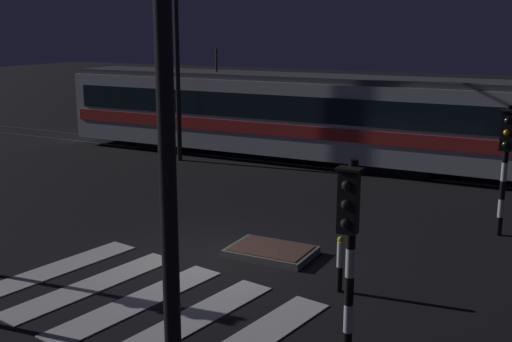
{
  "coord_description": "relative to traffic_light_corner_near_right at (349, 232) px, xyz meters",
  "views": [
    {
      "loc": [
        6.91,
        -11.1,
        4.96
      ],
      "look_at": [
        -0.26,
        2.69,
        1.4
      ],
      "focal_mm": 44.16,
      "sensor_mm": 36.0,
      "label": 1
    }
  ],
  "objects": [
    {
      "name": "tram",
      "position": [
        -7.46,
        13.18,
        -0.31
      ],
      "size": [
        18.0,
        2.58,
        4.15
      ],
      "color": "silver",
      "rests_on": "ground"
    },
    {
      "name": "traffic_light_corner_far_right",
      "position": [
        1.32,
        7.31,
        0.04
      ],
      "size": [
        0.36,
        0.42,
        3.18
      ],
      "color": "black",
      "rests_on": "ground"
    },
    {
      "name": "street_lamp_near_kerb",
      "position": [
        -0.82,
        -3.52,
        2.7
      ],
      "size": [
        0.44,
        1.21,
        7.57
      ],
      "color": "black",
      "rests_on": "ground"
    },
    {
      "name": "street_lamp_trackside_left",
      "position": [
        -10.62,
        10.97,
        2.91
      ],
      "size": [
        0.44,
        1.21,
        7.94
      ],
      "color": "black",
      "rests_on": "ground"
    },
    {
      "name": "traffic_light_corner_near_right",
      "position": [
        0.0,
        0.0,
        0.0
      ],
      "size": [
        0.36,
        0.42,
        3.12
      ],
      "color": "black",
      "rests_on": "ground"
    },
    {
      "name": "crosswalk_zebra",
      "position": [
        -4.1,
        0.25,
        -2.05
      ],
      "size": [
        6.41,
        4.81,
        0.02
      ],
      "color": "silver",
      "rests_on": "ground"
    },
    {
      "name": "traffic_island",
      "position": [
        -3.01,
        3.58,
        -1.97
      ],
      "size": [
        1.86,
        1.27,
        0.18
      ],
      "color": "slate",
      "rests_on": "ground"
    },
    {
      "name": "rail_far",
      "position": [
        -4.1,
        13.9,
        -2.05
      ],
      "size": [
        80.0,
        0.12,
        0.03
      ],
      "primitive_type": "cube",
      "color": "#59595E",
      "rests_on": "ground"
    },
    {
      "name": "rail_near",
      "position": [
        -4.1,
        12.47,
        -2.05
      ],
      "size": [
        80.0,
        0.12,
        0.03
      ],
      "primitive_type": "cube",
      "color": "#59595E",
      "rests_on": "ground"
    },
    {
      "name": "bollard_island_edge",
      "position": [
        -0.98,
        2.42,
        -1.5
      ],
      "size": [
        0.12,
        0.12,
        1.11
      ],
      "color": "black",
      "rests_on": "ground"
    },
    {
      "name": "ground_plane",
      "position": [
        -4.1,
        2.78,
        -2.06
      ],
      "size": [
        120.0,
        120.0,
        0.0
      ],
      "primitive_type": "plane",
      "color": "black"
    }
  ]
}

